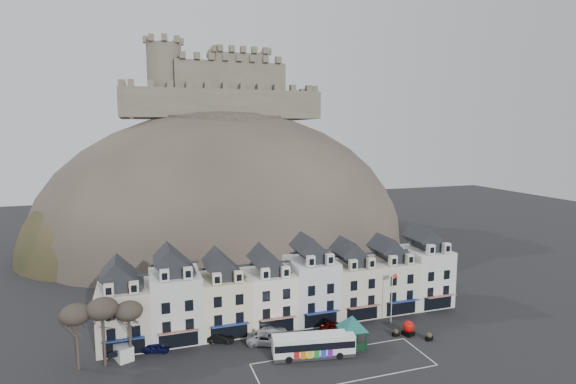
% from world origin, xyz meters
% --- Properties ---
extents(ground, '(300.00, 300.00, 0.00)m').
position_xyz_m(ground, '(0.00, 0.00, 0.00)').
color(ground, black).
rests_on(ground, ground).
extents(coach_bay_markings, '(22.00, 7.50, 0.01)m').
position_xyz_m(coach_bay_markings, '(2.00, 1.25, 0.00)').
color(coach_bay_markings, silver).
rests_on(coach_bay_markings, ground).
extents(townhouse_terrace, '(54.40, 9.35, 11.80)m').
position_xyz_m(townhouse_terrace, '(0.15, 15.97, 5.30)').
color(townhouse_terrace, beige).
rests_on(townhouse_terrace, ground).
extents(castle_hill, '(100.00, 76.00, 68.00)m').
position_xyz_m(castle_hill, '(1.25, 68.95, 0.11)').
color(castle_hill, '#39332C').
rests_on(castle_hill, ground).
extents(castle, '(50.20, 22.20, 22.00)m').
position_xyz_m(castle, '(0.51, 75.93, 40.19)').
color(castle, '#5D5647').
rests_on(castle, ground).
extents(tree_left_far, '(3.61, 3.61, 8.24)m').
position_xyz_m(tree_left_far, '(-29.00, 10.50, 6.90)').
color(tree_left_far, '#3B2D25').
rests_on(tree_left_far, ground).
extents(tree_left_mid, '(3.78, 3.78, 8.64)m').
position_xyz_m(tree_left_mid, '(-26.00, 10.50, 7.24)').
color(tree_left_mid, '#3B2D25').
rests_on(tree_left_mid, ground).
extents(tree_left_near, '(3.43, 3.43, 7.84)m').
position_xyz_m(tree_left_near, '(-23.00, 10.50, 6.55)').
color(tree_left_near, '#3B2D25').
rests_on(tree_left_near, ground).
extents(bus, '(10.79, 4.16, 2.97)m').
position_xyz_m(bus, '(-0.81, 4.31, 1.64)').
color(bus, '#262628').
rests_on(bus, ground).
extents(bus_shelter, '(6.97, 6.97, 4.43)m').
position_xyz_m(bus_shelter, '(5.03, 5.07, 3.44)').
color(bus_shelter, black).
rests_on(bus_shelter, ground).
extents(red_buoy, '(1.80, 1.80, 2.10)m').
position_xyz_m(red_buoy, '(14.25, 5.82, 1.07)').
color(red_buoy, black).
rests_on(red_buoy, ground).
extents(flagpole, '(1.04, 0.52, 7.82)m').
position_xyz_m(flagpole, '(14.08, 10.04, 4.47)').
color(flagpole, silver).
rests_on(flagpole, ground).
extents(white_van, '(3.21, 4.48, 1.88)m').
position_xyz_m(white_van, '(-24.20, 12.00, 0.94)').
color(white_van, silver).
rests_on(white_van, ground).
extents(planter_west, '(1.03, 0.71, 1.01)m').
position_xyz_m(planter_west, '(12.43, 6.10, 0.49)').
color(planter_west, black).
rests_on(planter_west, ground).
extents(planter_east, '(1.21, 0.83, 1.11)m').
position_xyz_m(planter_east, '(16.08, 3.50, 0.53)').
color(planter_east, black).
rests_on(planter_east, ground).
extents(car_navy, '(3.86, 2.46, 1.22)m').
position_xyz_m(car_navy, '(-20.00, 12.00, 0.61)').
color(car_navy, '#0B0F39').
rests_on(car_navy, ground).
extents(car_black, '(4.03, 2.63, 1.26)m').
position_xyz_m(car_black, '(-11.51, 12.00, 0.63)').
color(car_black, black).
rests_on(car_black, ground).
extents(car_silver, '(5.90, 4.40, 1.51)m').
position_xyz_m(car_silver, '(-5.60, 9.50, 0.75)').
color(car_silver, '#B2B6BA').
rests_on(car_silver, ground).
extents(car_white, '(5.27, 3.07, 1.43)m').
position_xyz_m(car_white, '(-4.40, 11.47, 0.72)').
color(car_white, silver).
rests_on(car_white, ground).
extents(car_maroon, '(4.80, 2.98, 1.53)m').
position_xyz_m(car_maroon, '(4.80, 9.93, 0.76)').
color(car_maroon, '#4E0604').
rests_on(car_maroon, ground).
extents(car_charcoal, '(3.89, 1.92, 1.22)m').
position_xyz_m(car_charcoal, '(6.00, 9.63, 0.61)').
color(car_charcoal, black).
rests_on(car_charcoal, ground).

